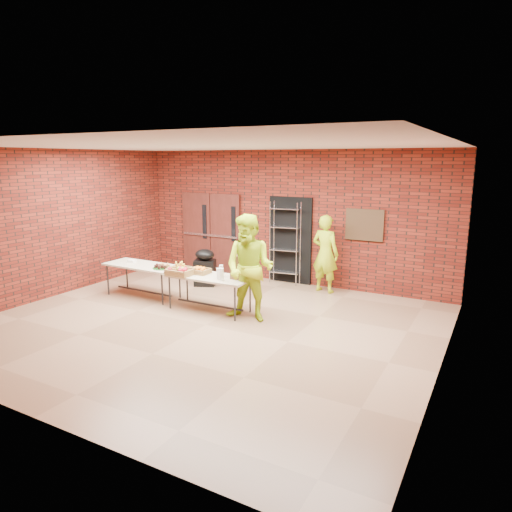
{
  "coord_description": "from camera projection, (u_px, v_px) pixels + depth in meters",
  "views": [
    {
      "loc": [
        4.6,
        -6.48,
        2.96
      ],
      "look_at": [
        0.28,
        1.4,
        1.06
      ],
      "focal_mm": 32.0,
      "sensor_mm": 36.0,
      "label": 1
    }
  ],
  "objects": [
    {
      "name": "basket_apples",
      "position": [
        180.0,
        271.0,
        9.08
      ],
      "size": [
        0.5,
        0.39,
        0.16
      ],
      "color": "#A77B43",
      "rests_on": "table_right"
    },
    {
      "name": "basket_bananas",
      "position": [
        180.0,
        269.0,
        9.3
      ],
      "size": [
        0.43,
        0.34,
        0.13
      ],
      "color": "#A77B43",
      "rests_on": "table_right"
    },
    {
      "name": "muffin_tray",
      "position": [
        162.0,
        266.0,
        9.6
      ],
      "size": [
        0.4,
        0.4,
        0.1
      ],
      "color": "#154F17",
      "rests_on": "table_left"
    },
    {
      "name": "wire_rack",
      "position": [
        285.0,
        243.0,
        10.97
      ],
      "size": [
        0.75,
        0.34,
        1.99
      ],
      "primitive_type": null,
      "rotation": [
        0.0,
        0.0,
        0.13
      ],
      "color": "#ADADB4",
      "rests_on": "room"
    },
    {
      "name": "room",
      "position": [
        204.0,
        239.0,
        8.01
      ],
      "size": [
        8.08,
        7.08,
        3.28
      ],
      "color": "#886749",
      "rests_on": "ground"
    },
    {
      "name": "cup_stack_front",
      "position": [
        218.0,
        274.0,
        8.73
      ],
      "size": [
        0.07,
        0.07,
        0.22
      ],
      "primitive_type": "cylinder",
      "color": "white",
      "rests_on": "table_right"
    },
    {
      "name": "volunteer_man",
      "position": [
        250.0,
        268.0,
        8.42
      ],
      "size": [
        1.01,
        0.81,
        2.0
      ],
      "primitive_type": "imported",
      "rotation": [
        0.0,
        0.0,
        0.06
      ],
      "color": "#AACD16",
      "rests_on": "room"
    },
    {
      "name": "basket_oranges",
      "position": [
        199.0,
        271.0,
        9.2
      ],
      "size": [
        0.4,
        0.31,
        0.12
      ],
      "color": "#A77B43",
      "rests_on": "table_right"
    },
    {
      "name": "coffee_dispenser",
      "position": [
        242.0,
        267.0,
        8.77
      ],
      "size": [
        0.35,
        0.32,
        0.47
      ],
      "primitive_type": "cube",
      "color": "brown",
      "rests_on": "table_right"
    },
    {
      "name": "covered_grill",
      "position": [
        205.0,
        267.0,
        10.91
      ],
      "size": [
        0.6,
        0.56,
        0.88
      ],
      "rotation": [
        0.0,
        0.0,
        0.41
      ],
      "color": "black",
      "rests_on": "room"
    },
    {
      "name": "table_left",
      "position": [
        143.0,
        267.0,
        9.97
      ],
      "size": [
        1.76,
        0.76,
        0.72
      ],
      "rotation": [
        0.0,
        0.0,
        -0.02
      ],
      "color": "#C0B193",
      "rests_on": "room"
    },
    {
      "name": "napkin_box",
      "position": [
        132.0,
        261.0,
        10.16
      ],
      "size": [
        0.18,
        0.12,
        0.06
      ],
      "primitive_type": "cube",
      "color": "white",
      "rests_on": "table_left"
    },
    {
      "name": "dark_doorway",
      "position": [
        290.0,
        240.0,
        11.05
      ],
      "size": [
        1.1,
        0.06,
        2.1
      ],
      "primitive_type": "cube",
      "color": "black",
      "rests_on": "room"
    },
    {
      "name": "volunteer_woman",
      "position": [
        325.0,
        254.0,
        10.29
      ],
      "size": [
        0.71,
        0.53,
        1.77
      ],
      "primitive_type": "imported",
      "rotation": [
        0.0,
        0.0,
        2.96
      ],
      "color": "#AACD16",
      "rests_on": "room"
    },
    {
      "name": "table_right",
      "position": [
        209.0,
        279.0,
        9.02
      ],
      "size": [
        1.74,
        0.74,
        0.71
      ],
      "rotation": [
        0.0,
        0.0,
        0.01
      ],
      "color": "#C0B193",
      "rests_on": "room"
    },
    {
      "name": "cup_stack_mid",
      "position": [
        222.0,
        275.0,
        8.61
      ],
      "size": [
        0.08,
        0.08,
        0.25
      ],
      "primitive_type": "cylinder",
      "color": "white",
      "rests_on": "table_right"
    },
    {
      "name": "double_doors",
      "position": [
        211.0,
        233.0,
        12.11
      ],
      "size": [
        1.78,
        0.12,
        2.1
      ],
      "color": "#4F1D16",
      "rests_on": "room"
    },
    {
      "name": "cup_stack_back",
      "position": [
        221.0,
        271.0,
        8.93
      ],
      "size": [
        0.08,
        0.08,
        0.23
      ],
      "primitive_type": "cylinder",
      "color": "white",
      "rests_on": "table_right"
    },
    {
      "name": "bronze_plaque",
      "position": [
        364.0,
        225.0,
        10.09
      ],
      "size": [
        0.85,
        0.04,
        0.7
      ],
      "primitive_type": "cube",
      "color": "#3B2A17",
      "rests_on": "room"
    }
  ]
}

